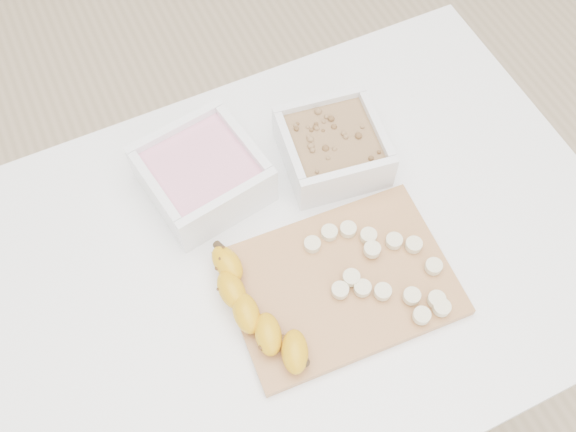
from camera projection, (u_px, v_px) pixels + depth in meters
name	position (u px, v px, depth m)	size (l,w,h in m)	color
ground	(293.00, 378.00, 1.64)	(3.50, 3.50, 0.00)	#C6AD89
table	(296.00, 275.00, 1.07)	(1.00, 0.70, 0.75)	white
bowl_yogurt	(203.00, 174.00, 1.00)	(0.20, 0.20, 0.08)	white
bowl_granola	(333.00, 147.00, 1.03)	(0.18, 0.18, 0.07)	white
cutting_board	(340.00, 283.00, 0.95)	(0.32, 0.23, 0.01)	#AF7F4D
banana	(258.00, 312.00, 0.90)	(0.06, 0.22, 0.04)	#D4960E
banana_slices	(382.00, 269.00, 0.94)	(0.17, 0.20, 0.02)	beige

